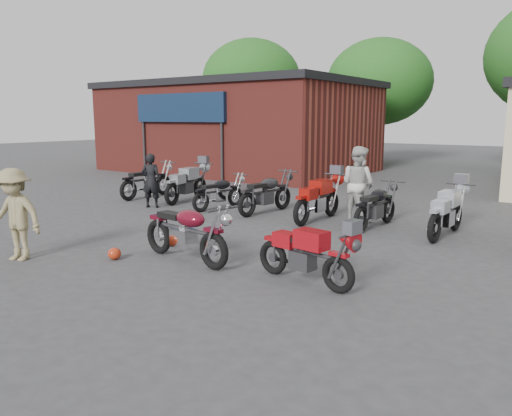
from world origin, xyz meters
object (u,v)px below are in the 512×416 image
Objects in this scene: person_dark at (151,181)px; row_bike_5 at (376,204)px; person_light at (358,184)px; person_tan at (15,215)px; row_bike_2 at (220,191)px; helmet at (114,254)px; row_bike_6 at (447,209)px; vintage_motorcycle at (186,228)px; row_bike_0 at (147,179)px; row_bike_4 at (318,197)px; sportbike at (306,251)px; row_bike_1 at (187,181)px; row_bike_3 at (267,191)px.

row_bike_5 is at bearing 163.28° from person_dark.
person_light is 1.12× the size of person_tan.
row_bike_2 is at bearing 25.51° from person_light.
helmet is 0.12× the size of row_bike_6.
vintage_motorcycle is 1.00× the size of row_bike_0.
helmet is 0.11× the size of row_bike_4.
person_light is 7.75m from person_tan.
vintage_motorcycle is at bearing 17.01° from person_tan.
person_light reaches higher than vintage_motorcycle.
row_bike_0 is (-6.17, 4.71, -0.00)m from vintage_motorcycle.
person_dark reaches higher than vintage_motorcycle.
row_bike_5 is (1.50, 0.09, -0.04)m from row_bike_4.
person_dark reaches higher than row_bike_6.
person_light is 1.03m from row_bike_4.
row_bike_1 reaches higher than sportbike.
row_bike_5 is (6.25, -0.18, -0.05)m from row_bike_1.
person_dark is (-7.05, 3.33, 0.26)m from sportbike.
sportbike is 9.65m from row_bike_0.
person_light reaches higher than person_dark.
row_bike_3 is 4.75m from row_bike_6.
person_light reaches higher than row_bike_5.
row_bike_5 is (6.36, 1.20, -0.21)m from person_dark.
row_bike_5 is (0.69, -0.45, -0.37)m from person_light.
person_dark is 3.44m from row_bike_3.
vintage_motorcycle is 1.13× the size of person_light.
person_dark is at bearing 116.19° from row_bike_3.
person_dark is 0.76× the size of row_bike_6.
person_light is 2.35m from row_bike_6.
person_dark is 0.87× the size of row_bike_2.
row_bike_3 is at bearing 63.93° from person_tan.
row_bike_3 is 1.06× the size of row_bike_5.
row_bike_3 is at bearing 139.49° from sportbike.
row_bike_2 is (3.25, -0.25, -0.09)m from row_bike_0.
vintage_motorcycle is 5.78m from row_bike_6.
helmet is at bearing 84.82° from person_light.
row_bike_1 is 1.01× the size of row_bike_4.
person_light is at bearing -97.14° from row_bike_1.
row_bike_2 is at bearing 96.49° from row_bike_5.
row_bike_6 is at bearing -174.97° from person_light.
row_bike_4 is at bearing -91.87° from row_bike_0.
person_dark is 0.73× the size of row_bike_1.
person_dark is 6.48m from row_bike_5.
vintage_motorcycle is at bearing 147.41° from row_bike_6.
person_dark is at bearing -129.97° from row_bike_0.
person_dark is 8.06m from row_bike_6.
row_bike_4 reaches higher than vintage_motorcycle.
vintage_motorcycle is at bearing -137.83° from row_bike_2.
person_light is 1.04× the size of row_bike_2.
row_bike_6 is (7.85, -0.13, -0.03)m from row_bike_1.
vintage_motorcycle is 1.17× the size of row_bike_2.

